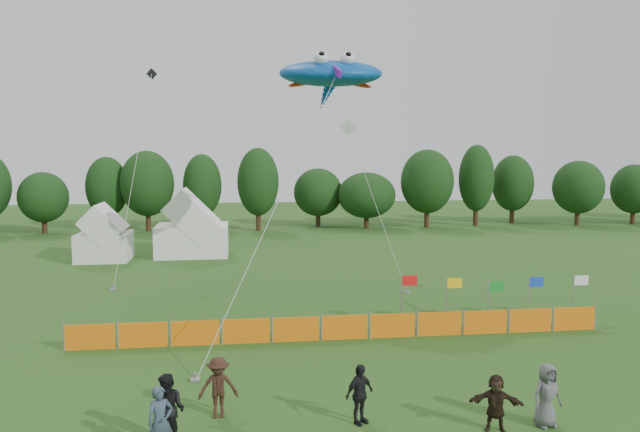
{
  "coord_description": "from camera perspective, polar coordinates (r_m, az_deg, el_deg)",
  "views": [
    {
      "loc": [
        -3.16,
        -17.31,
        7.56
      ],
      "look_at": [
        0.0,
        6.0,
        5.2
      ],
      "focal_mm": 35.0,
      "sensor_mm": 36.0,
      "label": 1
    }
  ],
  "objects": [
    {
      "name": "flag_row",
      "position": [
        29.11,
        15.36,
        -6.72
      ],
      "size": [
        8.73,
        0.4,
        2.23
      ],
      "color": "gray",
      "rests_on": "ground"
    },
    {
      "name": "spectator_c",
      "position": [
        18.76,
        -9.28,
        -15.19
      ],
      "size": [
        1.17,
        0.7,
        1.77
      ],
      "primitive_type": "imported",
      "rotation": [
        0.0,
        0.0,
        0.04
      ],
      "color": "#331D14",
      "rests_on": "ground"
    },
    {
      "name": "stingray_kite",
      "position": [
        34.4,
        0.94,
        12.77
      ],
      "size": [
        9.6,
        20.37,
        12.8
      ],
      "color": "blue",
      "rests_on": "ground"
    },
    {
      "name": "treeline",
      "position": [
        62.51,
        -3.33,
        2.62
      ],
      "size": [
        104.57,
        8.78,
        8.36
      ],
      "color": "#382314",
      "rests_on": "ground"
    },
    {
      "name": "spectator_d",
      "position": [
        18.19,
        3.63,
        -15.93
      ],
      "size": [
        1.06,
        0.89,
        1.7
      ],
      "primitive_type": "imported",
      "rotation": [
        0.0,
        0.0,
        0.57
      ],
      "color": "black",
      "rests_on": "ground"
    },
    {
      "name": "small_kite_white",
      "position": [
        39.63,
        3.99,
        4.2
      ],
      "size": [
        2.35,
        9.63,
        9.95
      ],
      "color": "white",
      "rests_on": "ground"
    },
    {
      "name": "tent_left",
      "position": [
        46.81,
        -19.13,
        -1.88
      ],
      "size": [
        3.64,
        3.64,
        3.21
      ],
      "color": "white",
      "rests_on": "ground"
    },
    {
      "name": "spectator_e",
      "position": [
        19.04,
        20.02,
        -15.13
      ],
      "size": [
        0.97,
        0.73,
        1.78
      ],
      "primitive_type": "imported",
      "rotation": [
        0.0,
        0.0,
        0.2
      ],
      "color": "#535459",
      "rests_on": "ground"
    },
    {
      "name": "ground",
      "position": [
        19.15,
        2.53,
        -17.53
      ],
      "size": [
        160.0,
        160.0,
        0.0
      ],
      "primitive_type": "plane",
      "color": "#234C16",
      "rests_on": "ground"
    },
    {
      "name": "spectator_b",
      "position": [
        17.31,
        -13.69,
        -16.89
      ],
      "size": [
        1.11,
        0.99,
        1.9
      ],
      "primitive_type": "imported",
      "rotation": [
        0.0,
        0.0,
        -0.34
      ],
      "color": "black",
      "rests_on": "ground"
    },
    {
      "name": "barrier_fence",
      "position": [
        25.82,
        2.27,
        -10.15
      ],
      "size": [
        21.9,
        0.06,
        1.0
      ],
      "color": "orange",
      "rests_on": "ground"
    },
    {
      "name": "spectator_f",
      "position": [
        18.4,
        15.77,
        -16.11
      ],
      "size": [
        1.52,
        0.89,
        1.56
      ],
      "primitive_type": "imported",
      "rotation": [
        0.0,
        0.0,
        -0.32
      ],
      "color": "black",
      "rests_on": "ground"
    },
    {
      "name": "small_kite_dark",
      "position": [
        39.89,
        -16.52,
        4.5
      ],
      "size": [
        1.96,
        7.92,
        13.19
      ],
      "color": "black",
      "rests_on": "ground"
    },
    {
      "name": "tent_right",
      "position": [
        47.3,
        -11.59,
        -1.27
      ],
      "size": [
        5.33,
        4.26,
        3.76
      ],
      "color": "white",
      "rests_on": "ground"
    },
    {
      "name": "spectator_a",
      "position": [
        16.83,
        -14.4,
        -17.76
      ],
      "size": [
        0.78,
        0.66,
        1.8
      ],
      "primitive_type": "imported",
      "rotation": [
        0.0,
        0.0,
        0.43
      ],
      "color": "#334356",
      "rests_on": "ground"
    }
  ]
}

